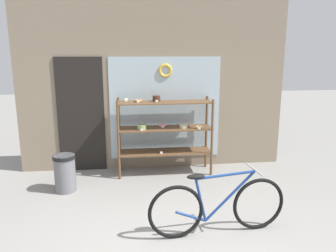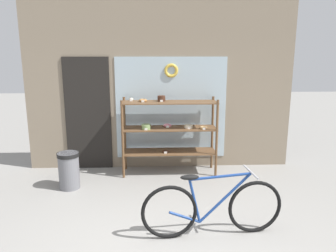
# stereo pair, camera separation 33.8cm
# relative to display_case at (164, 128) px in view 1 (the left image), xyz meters

# --- Properties ---
(storefront_facade) EXTENTS (4.96, 0.13, 3.14)m
(storefront_facade) POSITION_rel_display_case_xyz_m (-0.18, 0.38, 0.69)
(storefront_facade) COLOR gray
(storefront_facade) RESTS_ON ground_plane
(display_case) EXTENTS (1.69, 0.48, 1.42)m
(display_case) POSITION_rel_display_case_xyz_m (0.00, 0.00, 0.00)
(display_case) COLOR brown
(display_case) RESTS_ON ground_plane
(bicycle) EXTENTS (1.72, 0.46, 0.80)m
(bicycle) POSITION_rel_display_case_xyz_m (0.43, -2.15, -0.49)
(bicycle) COLOR black
(bicycle) RESTS_ON ground_plane
(trash_bin) EXTENTS (0.35, 0.35, 0.60)m
(trash_bin) POSITION_rel_display_case_xyz_m (-1.65, -0.64, -0.52)
(trash_bin) COLOR slate
(trash_bin) RESTS_ON ground_plane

